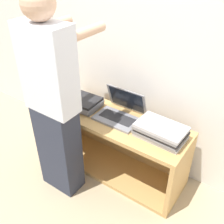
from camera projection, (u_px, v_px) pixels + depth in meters
ground_plane at (102, 184)px, 2.42m from camera, size 12.00×12.00×0.00m
wall_back at (140, 39)px, 2.14m from camera, size 8.00×0.05×2.40m
cart at (120, 143)px, 2.45m from camera, size 1.28×0.46×0.59m
laptop_open at (120, 112)px, 2.25m from camera, size 0.38×0.31×0.24m
laptop_stack_left at (80, 101)px, 2.42m from camera, size 0.40×0.26×0.09m
laptop_stack_right at (161, 131)px, 2.02m from camera, size 0.40×0.26×0.12m
person at (54, 105)px, 1.97m from camera, size 0.40×0.53×1.68m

